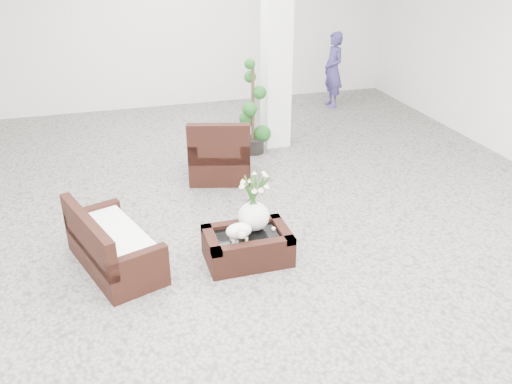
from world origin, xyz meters
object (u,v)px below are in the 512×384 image
object	(u,v)px
topiary	(253,108)
armchair	(220,147)
coffee_table	(248,247)
loveseat	(114,238)

from	to	relation	value
topiary	armchair	bearing A→B (deg)	-132.60
armchair	topiary	bearing A→B (deg)	-116.71
coffee_table	armchair	size ratio (longest dim) A/B	0.99
armchair	loveseat	distance (m)	2.53
coffee_table	topiary	distance (m)	3.20
topiary	loveseat	bearing A→B (deg)	-130.32
armchair	loveseat	world-z (taller)	armchair
topiary	coffee_table	bearing A→B (deg)	-107.41
armchair	loveseat	bearing A→B (deg)	66.53
loveseat	topiary	size ratio (longest dim) A/B	0.87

